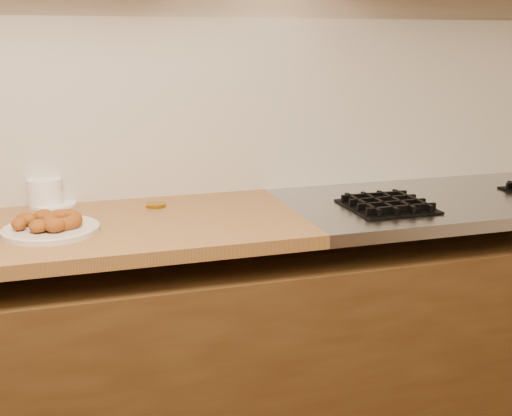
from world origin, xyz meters
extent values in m
cube|color=tan|center=(0.00, 2.00, 1.35)|extent=(4.00, 0.02, 2.70)
cube|color=brown|center=(0.00, 1.69, 0.39)|extent=(3.60, 0.60, 0.77)
cube|color=#9EA0A5|center=(1.15, 1.69, 0.88)|extent=(1.30, 0.62, 0.04)
cube|color=beige|center=(0.00, 1.99, 1.20)|extent=(3.60, 0.02, 0.60)
cube|color=black|center=(0.80, 1.61, 0.90)|extent=(0.26, 0.26, 0.01)
cube|color=black|center=(0.71, 1.61, 0.92)|extent=(0.01, 0.24, 0.02)
cube|color=black|center=(0.80, 1.52, 0.92)|extent=(0.24, 0.01, 0.02)
cube|color=black|center=(0.77, 1.61, 0.92)|extent=(0.01, 0.24, 0.02)
cube|color=black|center=(0.80, 1.58, 0.92)|extent=(0.24, 0.01, 0.02)
cube|color=black|center=(0.83, 1.61, 0.92)|extent=(0.01, 0.24, 0.02)
cube|color=black|center=(0.80, 1.64, 0.92)|extent=(0.24, 0.01, 0.02)
cube|color=black|center=(0.89, 1.61, 0.92)|extent=(0.01, 0.24, 0.02)
cube|color=black|center=(0.80, 1.70, 0.92)|extent=(0.24, 0.01, 0.02)
cylinder|color=beige|center=(-0.24, 1.64, 0.91)|extent=(0.27, 0.27, 0.02)
torus|color=brown|center=(-0.21, 1.64, 0.93)|extent=(0.12, 0.12, 0.05)
ellipsoid|color=brown|center=(-0.31, 1.68, 0.93)|extent=(0.08, 0.08, 0.04)
ellipsoid|color=brown|center=(-0.33, 1.63, 0.93)|extent=(0.04, 0.05, 0.04)
ellipsoid|color=brown|center=(-0.27, 1.60, 0.93)|extent=(0.06, 0.07, 0.04)
ellipsoid|color=brown|center=(-0.23, 1.58, 0.94)|extent=(0.06, 0.05, 0.04)
ellipsoid|color=brown|center=(-0.26, 1.71, 0.93)|extent=(0.06, 0.06, 0.04)
cylinder|color=white|center=(-0.26, 1.96, 0.95)|extent=(0.11, 0.11, 0.09)
cylinder|color=white|center=(-0.23, 1.95, 0.90)|extent=(0.17, 0.17, 0.01)
cylinder|color=#9F7515|center=(0.08, 1.84, 0.91)|extent=(0.09, 0.09, 0.01)
camera|label=1|loc=(-0.20, -0.19, 1.42)|focal=45.00mm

